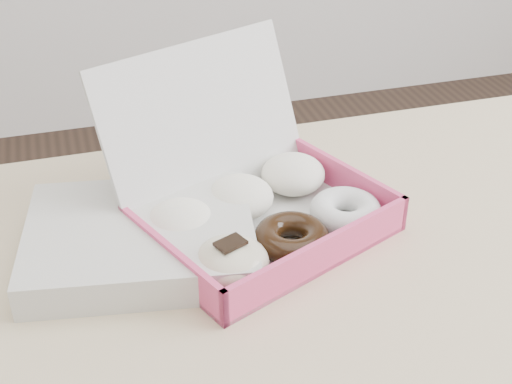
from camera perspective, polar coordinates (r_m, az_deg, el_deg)
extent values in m
cube|color=#D1B689|center=(0.83, 17.03, -7.45)|extent=(1.20, 0.80, 0.04)
cube|color=silver|center=(0.85, 0.71, -3.20)|extent=(0.33, 0.29, 0.01)
cube|color=#E04475|center=(0.78, 5.28, -5.18)|extent=(0.25, 0.11, 0.05)
cube|color=silver|center=(0.90, -3.22, 0.60)|extent=(0.25, 0.11, 0.05)
cube|color=#E04475|center=(0.77, -6.89, -5.58)|extent=(0.08, 0.19, 0.05)
cube|color=#E04475|center=(0.91, 7.12, 0.91)|extent=(0.08, 0.19, 0.05)
cube|color=silver|center=(0.87, -4.15, 5.44)|extent=(0.28, 0.18, 0.19)
ellipsoid|color=white|center=(0.82, -6.03, -2.45)|extent=(0.11, 0.11, 0.05)
ellipsoid|color=white|center=(0.86, -1.29, -0.40)|extent=(0.11, 0.11, 0.05)
ellipsoid|color=white|center=(0.91, 2.99, 1.45)|extent=(0.11, 0.11, 0.05)
ellipsoid|color=beige|center=(0.76, -2.01, -5.62)|extent=(0.11, 0.11, 0.05)
cube|color=black|center=(0.74, -2.05, -4.12)|extent=(0.04, 0.03, 0.00)
torus|color=black|center=(0.81, 2.87, -3.68)|extent=(0.11, 0.11, 0.03)
torus|color=white|center=(0.86, 7.17, -1.51)|extent=(0.11, 0.11, 0.03)
cube|color=silver|center=(0.81, -9.23, -3.72)|extent=(0.28, 0.24, 0.04)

